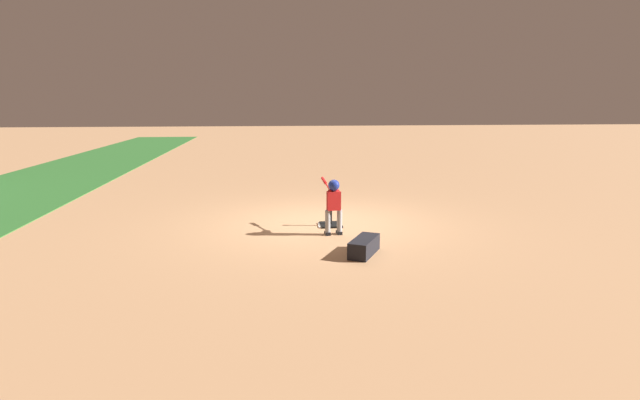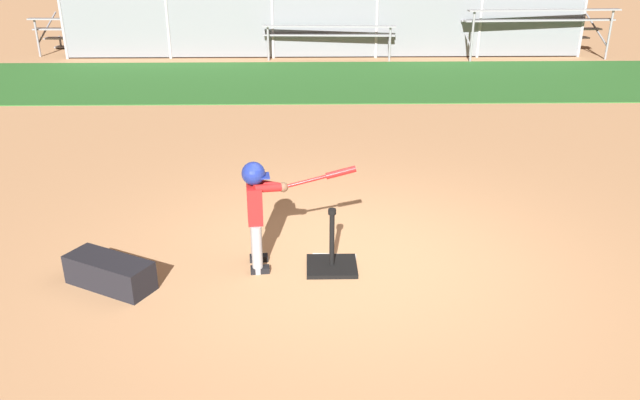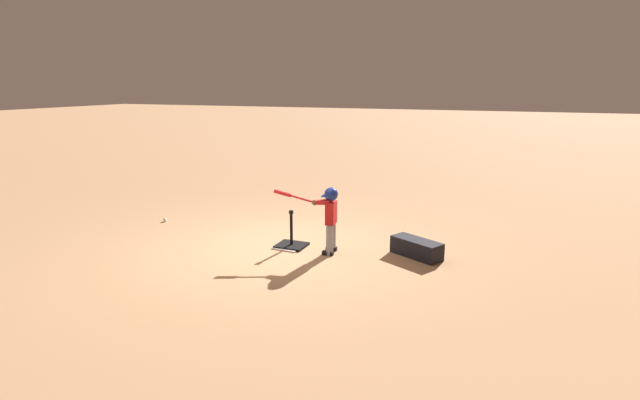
# 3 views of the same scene
# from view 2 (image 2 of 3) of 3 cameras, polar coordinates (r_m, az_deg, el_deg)

# --- Properties ---
(ground_plane) EXTENTS (90.00, 90.00, 0.00)m
(ground_plane) POSITION_cam_2_polar(r_m,az_deg,el_deg) (6.23, 3.20, -5.61)
(ground_plane) COLOR #AD7F56
(grass_outfield_strip) EXTENTS (56.00, 4.26, 0.02)m
(grass_outfield_strip) POSITION_cam_2_polar(r_m,az_deg,el_deg) (14.13, 0.74, 10.90)
(grass_outfield_strip) COLOR #286026
(grass_outfield_strip) RESTS_ON ground_plane
(backstop_fence) EXTENTS (13.55, 0.08, 1.72)m
(backstop_fence) POSITION_cam_2_polar(r_m,az_deg,el_deg) (16.72, 0.44, 15.93)
(backstop_fence) COLOR #9E9EA3
(backstop_fence) RESTS_ON ground_plane
(home_plate) EXTENTS (0.47, 0.47, 0.02)m
(home_plate) POSITION_cam_2_polar(r_m,az_deg,el_deg) (6.13, 1.26, -5.96)
(home_plate) COLOR white
(home_plate) RESTS_ON ground_plane
(batting_tee) EXTENTS (0.49, 0.44, 0.63)m
(batting_tee) POSITION_cam_2_polar(r_m,az_deg,el_deg) (6.07, 1.08, -5.64)
(batting_tee) COLOR black
(batting_tee) RESTS_ON ground_plane
(batter_child) EXTENTS (1.07, 0.35, 1.08)m
(batter_child) POSITION_cam_2_polar(r_m,az_deg,el_deg) (5.86, -5.58, -0.20)
(batter_child) COLOR gray
(batter_child) RESTS_ON ground_plane
(bleachers_right_center) EXTENTS (3.75, 1.78, 1.02)m
(bleachers_right_center) POSITION_cam_2_polar(r_m,az_deg,el_deg) (18.49, -18.69, 14.16)
(bleachers_right_center) COLOR gray
(bleachers_right_center) RESTS_ON ground_plane
(bleachers_far_right) EXTENTS (3.46, 1.86, 0.91)m
(bleachers_far_right) POSITION_cam_2_polar(r_m,az_deg,el_deg) (17.09, 0.86, 14.50)
(bleachers_far_right) COLOR gray
(bleachers_far_right) RESTS_ON ground_plane
(bleachers_far_left) EXTENTS (4.04, 2.45, 1.29)m
(bleachers_far_left) POSITION_cam_2_polar(r_m,az_deg,el_deg) (18.25, 18.37, 14.54)
(bleachers_far_left) COLOR gray
(bleachers_far_left) RESTS_ON ground_plane
(equipment_bag) EXTENTS (0.89, 0.68, 0.28)m
(equipment_bag) POSITION_cam_2_polar(r_m,az_deg,el_deg) (6.05, -18.67, -6.31)
(equipment_bag) COLOR black
(equipment_bag) RESTS_ON ground_plane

